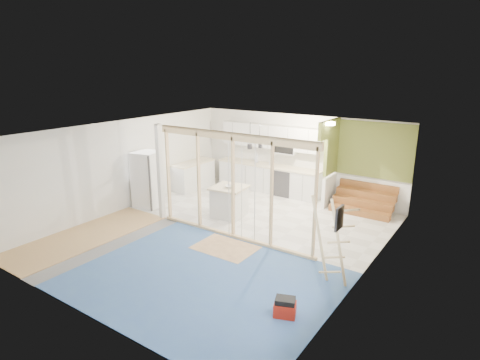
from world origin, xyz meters
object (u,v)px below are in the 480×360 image
Objects in this scene: island at (229,202)px; ladder at (332,241)px; fridge at (148,179)px; toolbox at (285,308)px.

island is 0.58× the size of ladder.
fridge is 2.60m from island.
toolbox is at bearing -35.96° from fridge.
toolbox is 0.25× the size of ladder.
island is (2.49, 0.65, -0.40)m from fridge.
ladder is at bearing 61.48° from toolbox.
ladder is at bearing -33.03° from island.
island is at bearing 2.08° from fridge.
fridge is 3.81× the size of toolbox.
toolbox is 1.61m from ladder.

